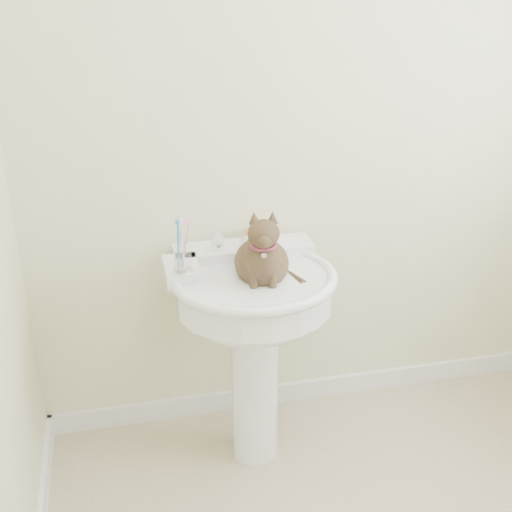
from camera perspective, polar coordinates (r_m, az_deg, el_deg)
wall_back at (r=2.39m, az=5.52°, el=12.27°), size 2.20×0.00×2.50m
baseboard_back at (r=2.89m, az=4.60°, el=-11.73°), size 2.20×0.02×0.09m
pedestal_sink at (r=2.27m, az=-0.20°, el=-4.90°), size 0.59×0.58×0.81m
faucet at (r=2.31m, az=-0.93°, el=1.52°), size 0.28×0.12×0.14m
soap_bar at (r=2.40m, az=0.18°, el=1.87°), size 0.09×0.06×0.03m
toothbrush_cup at (r=2.15m, az=-6.53°, el=-0.20°), size 0.07×0.07×0.18m
cat at (r=2.16m, az=0.61°, el=-0.24°), size 0.20×0.26×0.38m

